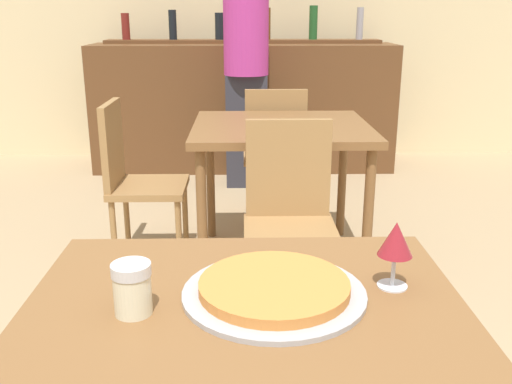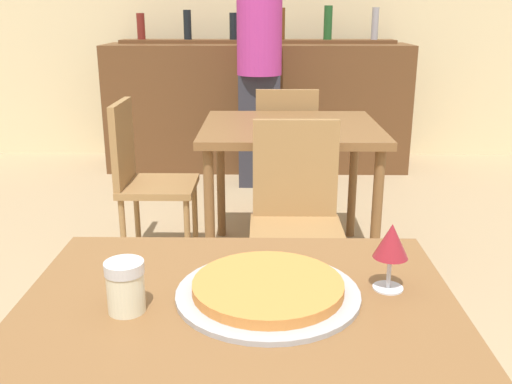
{
  "view_description": "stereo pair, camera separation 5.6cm",
  "coord_description": "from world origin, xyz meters",
  "px_view_note": "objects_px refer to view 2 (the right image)",
  "views": [
    {
      "loc": [
        -0.0,
        -1.06,
        1.34
      ],
      "look_at": [
        0.03,
        0.55,
        0.83
      ],
      "focal_mm": 40.0,
      "sensor_mm": 36.0,
      "label": 1
    },
    {
      "loc": [
        0.05,
        -1.06,
        1.34
      ],
      "look_at": [
        0.03,
        0.55,
        0.83
      ],
      "focal_mm": 40.0,
      "sensor_mm": 36.0,
      "label": 2
    }
  ],
  "objects_px": {
    "chair_far_side_front": "(296,210)",
    "chair_far_side_back": "(286,147)",
    "chair_far_side_left": "(143,172)",
    "cheese_shaker": "(125,286)",
    "person_standing": "(259,58)",
    "wine_glass": "(391,243)",
    "pizza_tray": "(268,289)"
  },
  "relations": [
    {
      "from": "person_standing",
      "to": "wine_glass",
      "type": "bearing_deg",
      "value": -84.34
    },
    {
      "from": "cheese_shaker",
      "to": "wine_glass",
      "type": "distance_m",
      "value": 0.59
    },
    {
      "from": "wine_glass",
      "to": "pizza_tray",
      "type": "bearing_deg",
      "value": -171.77
    },
    {
      "from": "chair_far_side_left",
      "to": "pizza_tray",
      "type": "relative_size",
      "value": 2.16
    },
    {
      "from": "pizza_tray",
      "to": "cheese_shaker",
      "type": "bearing_deg",
      "value": -167.0
    },
    {
      "from": "chair_far_side_left",
      "to": "person_standing",
      "type": "bearing_deg",
      "value": -22.84
    },
    {
      "from": "chair_far_side_back",
      "to": "person_standing",
      "type": "distance_m",
      "value": 1.01
    },
    {
      "from": "chair_far_side_back",
      "to": "cheese_shaker",
      "type": "xyz_separation_m",
      "value": [
        -0.43,
        -2.49,
        0.28
      ]
    },
    {
      "from": "cheese_shaker",
      "to": "chair_far_side_front",
      "type": "bearing_deg",
      "value": 71.32
    },
    {
      "from": "chair_far_side_left",
      "to": "chair_far_side_front",
      "type": "bearing_deg",
      "value": -127.2
    },
    {
      "from": "person_standing",
      "to": "wine_glass",
      "type": "relative_size",
      "value": 11.59
    },
    {
      "from": "cheese_shaker",
      "to": "wine_glass",
      "type": "relative_size",
      "value": 0.71
    },
    {
      "from": "chair_far_side_back",
      "to": "person_standing",
      "type": "xyz_separation_m",
      "value": [
        -0.18,
        0.86,
        0.5
      ]
    },
    {
      "from": "wine_glass",
      "to": "cheese_shaker",
      "type": "bearing_deg",
      "value": -169.27
    },
    {
      "from": "chair_far_side_left",
      "to": "person_standing",
      "type": "relative_size",
      "value": 0.48
    },
    {
      "from": "chair_far_side_front",
      "to": "chair_far_side_left",
      "type": "height_order",
      "value": "same"
    },
    {
      "from": "wine_glass",
      "to": "chair_far_side_back",
      "type": "bearing_deg",
      "value": 93.47
    },
    {
      "from": "pizza_tray",
      "to": "wine_glass",
      "type": "height_order",
      "value": "wine_glass"
    },
    {
      "from": "cheese_shaker",
      "to": "person_standing",
      "type": "xyz_separation_m",
      "value": [
        0.26,
        3.35,
        0.22
      ]
    },
    {
      "from": "chair_far_side_left",
      "to": "cheese_shaker",
      "type": "bearing_deg",
      "value": -169.14
    },
    {
      "from": "chair_far_side_front",
      "to": "chair_far_side_back",
      "type": "distance_m",
      "value": 1.21
    },
    {
      "from": "chair_far_side_left",
      "to": "wine_glass",
      "type": "relative_size",
      "value": 5.61
    },
    {
      "from": "chair_far_side_back",
      "to": "cheese_shaker",
      "type": "bearing_deg",
      "value": 80.12
    },
    {
      "from": "chair_far_side_front",
      "to": "cheese_shaker",
      "type": "height_order",
      "value": "chair_far_side_front"
    },
    {
      "from": "person_standing",
      "to": "wine_glass",
      "type": "xyz_separation_m",
      "value": [
        0.32,
        -3.24,
        -0.16
      ]
    },
    {
      "from": "chair_far_side_front",
      "to": "cheese_shaker",
      "type": "relative_size",
      "value": 7.88
    },
    {
      "from": "pizza_tray",
      "to": "wine_glass",
      "type": "relative_size",
      "value": 2.6
    },
    {
      "from": "chair_far_side_back",
      "to": "pizza_tray",
      "type": "distance_m",
      "value": 2.43
    },
    {
      "from": "chair_far_side_front",
      "to": "person_standing",
      "type": "height_order",
      "value": "person_standing"
    },
    {
      "from": "chair_far_side_left",
      "to": "cheese_shaker",
      "type": "height_order",
      "value": "chair_far_side_left"
    },
    {
      "from": "pizza_tray",
      "to": "chair_far_side_front",
      "type": "bearing_deg",
      "value": 83.76
    },
    {
      "from": "chair_far_side_front",
      "to": "chair_far_side_back",
      "type": "xyz_separation_m",
      "value": [
        -0.0,
        1.21,
        0.0
      ]
    }
  ]
}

